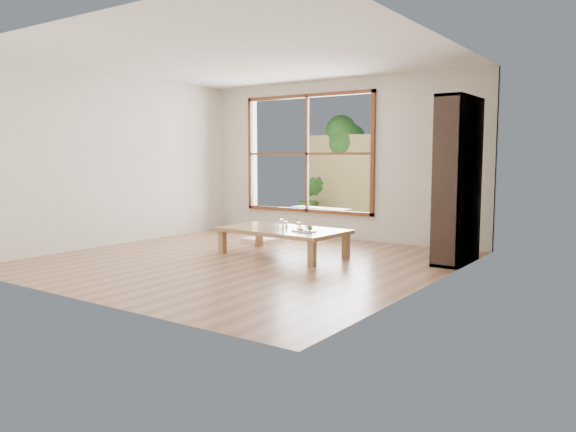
% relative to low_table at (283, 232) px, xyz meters
% --- Properties ---
extents(ground, '(5.00, 5.00, 0.00)m').
position_rel_low_table_xyz_m(ground, '(-0.20, -0.56, -0.33)').
color(ground, '#A57452').
rests_on(ground, ground).
extents(low_table, '(1.75, 1.04, 0.37)m').
position_rel_low_table_xyz_m(low_table, '(0.00, 0.00, 0.00)').
color(low_table, tan).
rests_on(low_table, ground).
extents(floor_cushion, '(0.56, 0.56, 0.07)m').
position_rel_low_table_xyz_m(floor_cushion, '(-0.95, 0.79, -0.29)').
color(floor_cushion, white).
rests_on(floor_cushion, ground).
extents(bookshelf, '(0.34, 0.95, 2.10)m').
position_rel_low_table_xyz_m(bookshelf, '(2.11, 0.85, 0.72)').
color(bookshelf, '#31221B').
rests_on(bookshelf, ground).
extents(glass_tall, '(0.07, 0.07, 0.14)m').
position_rel_low_table_xyz_m(glass_tall, '(0.03, -0.08, 0.11)').
color(glass_tall, silver).
rests_on(glass_tall, low_table).
extents(glass_mid, '(0.06, 0.06, 0.09)m').
position_rel_low_table_xyz_m(glass_mid, '(0.18, 0.11, 0.09)').
color(glass_mid, silver).
rests_on(glass_mid, low_table).
extents(glass_short, '(0.06, 0.06, 0.08)m').
position_rel_low_table_xyz_m(glass_short, '(-0.06, 0.05, 0.08)').
color(glass_short, silver).
rests_on(glass_short, low_table).
extents(glass_small, '(0.07, 0.07, 0.09)m').
position_rel_low_table_xyz_m(glass_small, '(-0.04, 0.11, 0.09)').
color(glass_small, silver).
rests_on(glass_small, low_table).
extents(food_tray, '(0.32, 0.27, 0.09)m').
position_rel_low_table_xyz_m(food_tray, '(0.43, -0.11, 0.07)').
color(food_tray, white).
rests_on(food_tray, low_table).
extents(deck, '(2.80, 2.00, 0.05)m').
position_rel_low_table_xyz_m(deck, '(-0.80, 3.00, -0.33)').
color(deck, '#3E332D').
rests_on(deck, ground).
extents(garden_bench, '(1.21, 0.46, 0.37)m').
position_rel_low_table_xyz_m(garden_bench, '(-1.07, 2.74, 0.01)').
color(garden_bench, '#31221B').
rests_on(garden_bench, deck).
extents(bamboo_fence, '(2.80, 0.06, 1.80)m').
position_rel_low_table_xyz_m(bamboo_fence, '(-0.80, 4.00, 0.57)').
color(bamboo_fence, tan).
rests_on(bamboo_fence, ground).
extents(shrub_right, '(1.03, 0.94, 0.98)m').
position_rel_low_table_xyz_m(shrub_right, '(0.04, 3.74, 0.19)').
color(shrub_right, '#336525').
rests_on(shrub_right, deck).
extents(shrub_left, '(0.62, 0.57, 0.93)m').
position_rel_low_table_xyz_m(shrub_left, '(-1.77, 3.52, 0.16)').
color(shrub_left, '#336525').
rests_on(shrub_left, deck).
extents(garden_tree, '(1.04, 0.85, 2.22)m').
position_rel_low_table_xyz_m(garden_tree, '(-1.48, 4.30, 1.30)').
color(garden_tree, '#4C3D2D').
rests_on(garden_tree, ground).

